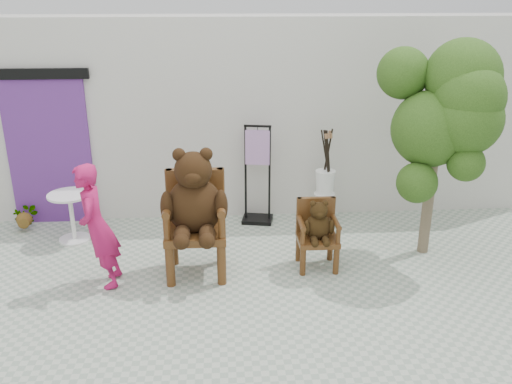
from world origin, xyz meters
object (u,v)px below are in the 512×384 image
(cafe_table, at_px, (71,211))
(display_stand, at_px, (258,186))
(chair_big, at_px, (195,205))
(chair_small, at_px, (318,227))
(tree, at_px, (451,104))
(stool_bucket, at_px, (325,182))
(person, at_px, (97,227))

(cafe_table, distance_m, display_stand, 2.70)
(cafe_table, bearing_deg, display_stand, 10.41)
(chair_big, xyz_separation_m, chair_small, (1.53, 0.07, -0.37))
(cafe_table, height_order, tree, tree)
(tree, bearing_deg, cafe_table, 170.08)
(stool_bucket, bearing_deg, chair_big, -141.51)
(chair_small, relative_size, stool_bucket, 0.63)
(chair_big, bearing_deg, display_stand, 60.84)
(stool_bucket, bearing_deg, tree, -46.16)
(display_stand, relative_size, tree, 0.53)
(chair_big, height_order, chair_small, chair_big)
(cafe_table, relative_size, display_stand, 0.47)
(chair_small, distance_m, person, 2.68)
(chair_small, distance_m, cafe_table, 3.45)
(person, xyz_separation_m, stool_bucket, (3.02, 1.70, -0.12))
(person, xyz_separation_m, display_stand, (2.00, 1.76, -0.17))
(person, height_order, display_stand, person)
(display_stand, height_order, tree, tree)
(cafe_table, height_order, stool_bucket, stool_bucket)
(cafe_table, bearing_deg, person, -63.18)
(chair_big, relative_size, chair_small, 1.78)
(chair_small, bearing_deg, chair_big, -177.21)
(chair_big, height_order, cafe_table, chair_big)
(chair_small, bearing_deg, cafe_table, 163.14)
(cafe_table, xyz_separation_m, tree, (4.90, -0.86, 1.62))
(person, bearing_deg, chair_small, 92.55)
(stool_bucket, height_order, tree, tree)
(cafe_table, height_order, display_stand, display_stand)
(cafe_table, bearing_deg, chair_big, -31.17)
(chair_small, height_order, display_stand, display_stand)
(person, height_order, stool_bucket, person)
(chair_small, xyz_separation_m, person, (-2.66, -0.28, 0.21))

